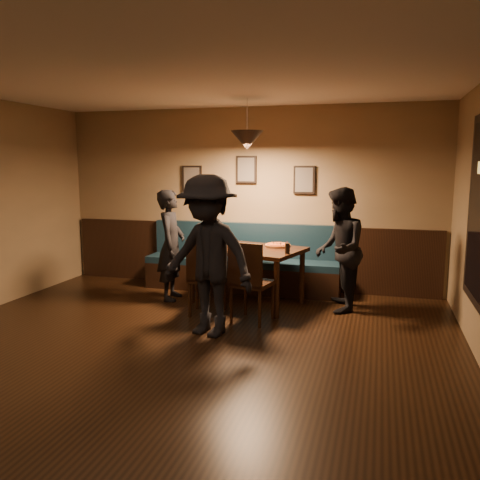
# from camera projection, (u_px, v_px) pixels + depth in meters

# --- Properties ---
(floor) EXTENTS (7.00, 7.00, 0.00)m
(floor) POSITION_uv_depth(u_px,v_px,m) (150.00, 372.00, 4.66)
(floor) COLOR black
(floor) RESTS_ON ground
(ceiling) EXTENTS (7.00, 7.00, 0.00)m
(ceiling) POSITION_uv_depth(u_px,v_px,m) (141.00, 62.00, 4.24)
(ceiling) COLOR silver
(ceiling) RESTS_ON ground
(wall_back) EXTENTS (6.00, 0.00, 6.00)m
(wall_back) POSITION_uv_depth(u_px,v_px,m) (247.00, 199.00, 7.78)
(wall_back) COLOR #8C704F
(wall_back) RESTS_ON ground
(wainscot) EXTENTS (5.88, 0.06, 1.00)m
(wainscot) POSITION_uv_depth(u_px,v_px,m) (246.00, 255.00, 7.89)
(wainscot) COLOR black
(wainscot) RESTS_ON ground
(booth_bench) EXTENTS (3.00, 0.60, 1.00)m
(booth_bench) POSITION_uv_depth(u_px,v_px,m) (242.00, 258.00, 7.63)
(booth_bench) COLOR #0F232D
(booth_bench) RESTS_ON ground
(picture_left) EXTENTS (0.32, 0.04, 0.42)m
(picture_left) POSITION_uv_depth(u_px,v_px,m) (192.00, 179.00, 7.95)
(picture_left) COLOR black
(picture_left) RESTS_ON wall_back
(picture_center) EXTENTS (0.32, 0.04, 0.42)m
(picture_center) POSITION_uv_depth(u_px,v_px,m) (246.00, 170.00, 7.68)
(picture_center) COLOR black
(picture_center) RESTS_ON wall_back
(picture_right) EXTENTS (0.32, 0.04, 0.42)m
(picture_right) POSITION_uv_depth(u_px,v_px,m) (304.00, 180.00, 7.46)
(picture_right) COLOR black
(picture_right) RESTS_ON wall_back
(pendant_lamp) EXTENTS (0.44, 0.44, 0.25)m
(pendant_lamp) POSITION_uv_depth(u_px,v_px,m) (247.00, 140.00, 6.64)
(pendant_lamp) COLOR black
(pendant_lamp) RESTS_ON ceiling
(dining_table) EXTENTS (1.68, 1.30, 0.79)m
(dining_table) POSITION_uv_depth(u_px,v_px,m) (247.00, 276.00, 6.92)
(dining_table) COLOR black
(dining_table) RESTS_ON floor
(chair_near_left) EXTENTS (0.49, 0.49, 1.00)m
(chair_near_left) POSITION_uv_depth(u_px,v_px,m) (207.00, 276.00, 6.42)
(chair_near_left) COLOR #331B0E
(chair_near_left) RESTS_ON floor
(chair_near_right) EXTENTS (0.53, 0.53, 1.01)m
(chair_near_right) POSITION_uv_depth(u_px,v_px,m) (252.00, 281.00, 6.11)
(chair_near_right) COLOR black
(chair_near_right) RESTS_ON floor
(diner_left) EXTENTS (0.46, 0.63, 1.58)m
(diner_left) POSITION_uv_depth(u_px,v_px,m) (171.00, 245.00, 7.10)
(diner_left) COLOR black
(diner_left) RESTS_ON floor
(diner_right) EXTENTS (0.69, 0.85, 1.64)m
(diner_right) POSITION_uv_depth(u_px,v_px,m) (339.00, 250.00, 6.53)
(diner_right) COLOR black
(diner_right) RESTS_ON floor
(diner_front) EXTENTS (1.32, 0.98, 1.82)m
(diner_front) POSITION_uv_depth(u_px,v_px,m) (208.00, 256.00, 5.58)
(diner_front) COLOR black
(diner_front) RESTS_ON floor
(pizza_a) EXTENTS (0.50, 0.50, 0.04)m
(pizza_a) POSITION_uv_depth(u_px,v_px,m) (224.00, 244.00, 7.06)
(pizza_a) COLOR gold
(pizza_a) RESTS_ON dining_table
(pizza_b) EXTENTS (0.47, 0.47, 0.04)m
(pizza_b) POSITION_uv_depth(u_px,v_px,m) (243.00, 247.00, 6.74)
(pizza_b) COLOR orange
(pizza_b) RESTS_ON dining_table
(pizza_c) EXTENTS (0.42, 0.42, 0.04)m
(pizza_c) POSITION_uv_depth(u_px,v_px,m) (278.00, 245.00, 6.94)
(pizza_c) COLOR #C26324
(pizza_c) RESTS_ON dining_table
(soda_glass) EXTENTS (0.08, 0.08, 0.14)m
(soda_glass) POSITION_uv_depth(u_px,v_px,m) (287.00, 248.00, 6.39)
(soda_glass) COLOR black
(soda_glass) RESTS_ON dining_table
(tabasco_bottle) EXTENTS (0.03, 0.03, 0.12)m
(tabasco_bottle) POSITION_uv_depth(u_px,v_px,m) (287.00, 246.00, 6.65)
(tabasco_bottle) COLOR #961505
(tabasco_bottle) RESTS_ON dining_table
(napkin_a) EXTENTS (0.19, 0.19, 0.01)m
(napkin_a) POSITION_uv_depth(u_px,v_px,m) (210.00, 242.00, 7.30)
(napkin_a) COLOR #1E7124
(napkin_a) RESTS_ON dining_table
(napkin_b) EXTENTS (0.21, 0.21, 0.01)m
(napkin_b) POSITION_uv_depth(u_px,v_px,m) (199.00, 249.00, 6.75)
(napkin_b) COLOR #207B29
(napkin_b) RESTS_ON dining_table
(cutlery_set) EXTENTS (0.18, 0.09, 0.00)m
(cutlery_set) POSITION_uv_depth(u_px,v_px,m) (238.00, 252.00, 6.49)
(cutlery_set) COLOR #BABABE
(cutlery_set) RESTS_ON dining_table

